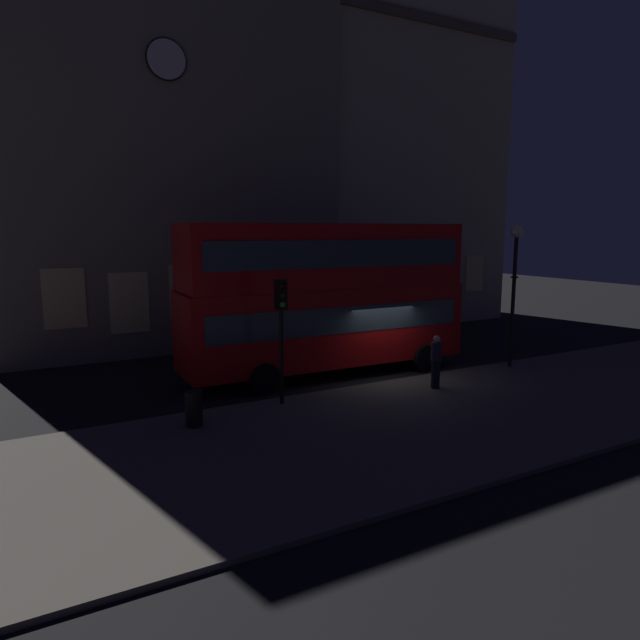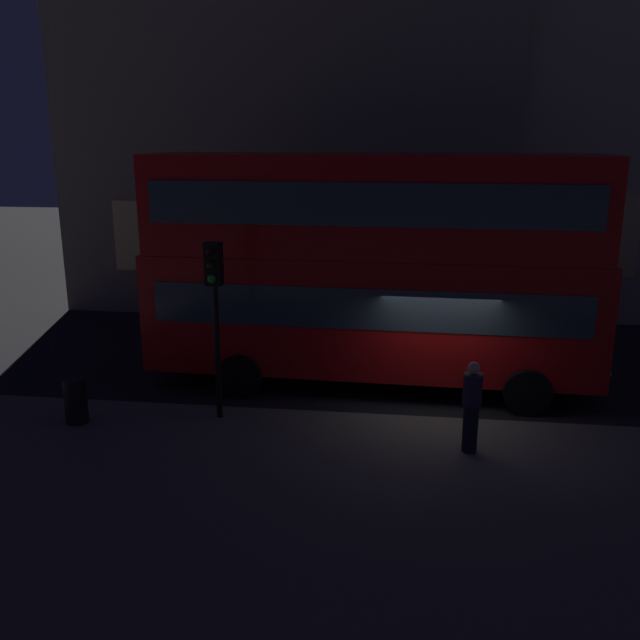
{
  "view_description": "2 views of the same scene",
  "coord_description": "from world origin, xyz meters",
  "px_view_note": "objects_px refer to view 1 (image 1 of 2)",
  "views": [
    {
      "loc": [
        -11.17,
        -15.71,
        5.21
      ],
      "look_at": [
        -2.07,
        0.83,
        2.13
      ],
      "focal_mm": 31.35,
      "sensor_mm": 36.0,
      "label": 1
    },
    {
      "loc": [
        -0.75,
        -13.98,
        5.77
      ],
      "look_at": [
        -2.66,
        0.92,
        1.69
      ],
      "focal_mm": 38.07,
      "sensor_mm": 36.0,
      "label": 2
    }
  ],
  "objects_px": {
    "traffic_light_near_kerb": "(281,315)",
    "litter_bin": "(194,408)",
    "pedestrian": "(436,361)",
    "street_lamp": "(515,266)",
    "double_decker_bus": "(325,292)"
  },
  "relations": [
    {
      "from": "double_decker_bus",
      "to": "pedestrian",
      "type": "xyz_separation_m",
      "value": [
        2.07,
        -3.59,
        -2.0
      ]
    },
    {
      "from": "traffic_light_near_kerb",
      "to": "litter_bin",
      "type": "bearing_deg",
      "value": -163.61
    },
    {
      "from": "traffic_light_near_kerb",
      "to": "street_lamp",
      "type": "bearing_deg",
      "value": 3.82
    },
    {
      "from": "traffic_light_near_kerb",
      "to": "litter_bin",
      "type": "relative_size",
      "value": 3.9
    },
    {
      "from": "double_decker_bus",
      "to": "street_lamp",
      "type": "relative_size",
      "value": 1.99
    },
    {
      "from": "street_lamp",
      "to": "pedestrian",
      "type": "xyz_separation_m",
      "value": [
        -4.35,
        -0.9,
        -2.87
      ]
    },
    {
      "from": "pedestrian",
      "to": "traffic_light_near_kerb",
      "type": "bearing_deg",
      "value": 29.62
    },
    {
      "from": "traffic_light_near_kerb",
      "to": "pedestrian",
      "type": "relative_size",
      "value": 2.11
    },
    {
      "from": "pedestrian",
      "to": "street_lamp",
      "type": "bearing_deg",
      "value": -128.19
    },
    {
      "from": "traffic_light_near_kerb",
      "to": "street_lamp",
      "type": "xyz_separation_m",
      "value": [
        9.37,
        -0.04,
        1.12
      ]
    },
    {
      "from": "traffic_light_near_kerb",
      "to": "double_decker_bus",
      "type": "bearing_deg",
      "value": 46.0
    },
    {
      "from": "pedestrian",
      "to": "litter_bin",
      "type": "xyz_separation_m",
      "value": [
        -7.84,
        0.32,
        -0.42
      ]
    },
    {
      "from": "traffic_light_near_kerb",
      "to": "street_lamp",
      "type": "distance_m",
      "value": 9.44
    },
    {
      "from": "double_decker_bus",
      "to": "pedestrian",
      "type": "bearing_deg",
      "value": -58.34
    },
    {
      "from": "traffic_light_near_kerb",
      "to": "litter_bin",
      "type": "distance_m",
      "value": 3.61
    }
  ]
}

